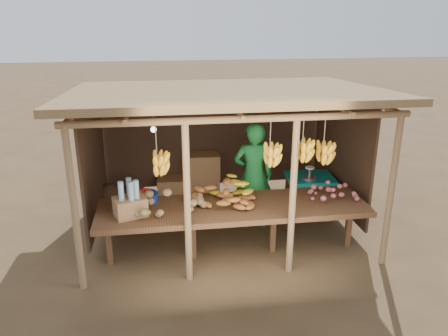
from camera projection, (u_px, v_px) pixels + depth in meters
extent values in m
plane|color=brown|center=(224.00, 226.00, 7.46)|extent=(60.00, 60.00, 0.00)
cylinder|color=#9A764F|center=(75.00, 212.00, 5.41)|extent=(0.09, 0.09, 2.20)
cylinder|color=#9A764F|center=(391.00, 193.00, 5.99)|extent=(0.09, 0.09, 2.20)
cylinder|color=#9A764F|center=(102.00, 145.00, 8.21)|extent=(0.09, 0.09, 2.20)
cylinder|color=#9A764F|center=(316.00, 136.00, 8.80)|extent=(0.09, 0.09, 2.20)
cylinder|color=#9A764F|center=(187.00, 205.00, 5.60)|extent=(0.09, 0.09, 2.20)
cylinder|color=#9A764F|center=(293.00, 199.00, 5.80)|extent=(0.09, 0.09, 2.20)
cylinder|color=#9A764F|center=(242.00, 119.00, 5.34)|extent=(4.40, 0.09, 0.09)
cylinder|color=#9A764F|center=(212.00, 84.00, 8.14)|extent=(4.40, 0.09, 0.09)
cube|color=olive|center=(224.00, 92.00, 6.71)|extent=(4.70, 3.50, 0.28)
cube|color=#442E1F|center=(213.00, 135.00, 8.45)|extent=(4.20, 0.04, 1.98)
cube|color=#442E1F|center=(93.00, 161.00, 6.96)|extent=(0.04, 2.40, 1.98)
cube|color=#442E1F|center=(341.00, 150.00, 7.54)|extent=(0.04, 2.40, 1.98)
cube|color=brown|center=(234.00, 208.00, 6.33)|extent=(3.90, 1.05, 0.08)
cube|color=brown|center=(109.00, 242.00, 6.21)|extent=(0.08, 0.08, 0.72)
cube|color=brown|center=(193.00, 236.00, 6.38)|extent=(0.08, 0.08, 0.72)
cube|color=brown|center=(273.00, 230.00, 6.54)|extent=(0.08, 0.08, 0.72)
cube|color=brown|center=(349.00, 225.00, 6.71)|extent=(0.08, 0.08, 0.72)
cylinder|color=navy|center=(146.00, 197.00, 6.44)|extent=(0.37, 0.37, 0.13)
cube|color=#A17248|center=(130.00, 207.00, 5.96)|extent=(0.50, 0.44, 0.26)
imported|color=#1B7B34|center=(253.00, 175.00, 7.23)|extent=(0.70, 0.51, 1.79)
cube|color=brown|center=(309.00, 197.00, 7.78)|extent=(0.78, 0.68, 0.67)
cube|color=#0B7D7F|center=(310.00, 178.00, 7.66)|extent=(0.86, 0.76, 0.07)
cube|color=#A17248|center=(205.00, 187.00, 8.48)|extent=(0.61, 0.50, 0.45)
cube|color=#A17248|center=(205.00, 165.00, 8.33)|extent=(0.61, 0.50, 0.45)
cube|color=#A17248|center=(173.00, 189.00, 8.39)|extent=(0.61, 0.50, 0.45)
ellipsoid|color=#442E1F|center=(109.00, 198.00, 7.88)|extent=(0.49, 0.49, 0.66)
ellipsoid|color=#442E1F|center=(134.00, 197.00, 7.94)|extent=(0.49, 0.49, 0.66)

